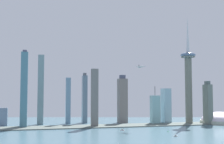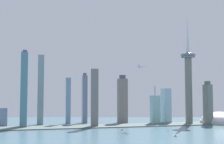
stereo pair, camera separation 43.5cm
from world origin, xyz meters
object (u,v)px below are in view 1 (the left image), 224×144
(skyscraper_4, at_px, (122,100))
(skyscraper_5, at_px, (85,99))
(observation_tower, at_px, (188,75))
(skyscraper_6, at_px, (2,117))
(stadium_dome, at_px, (220,120))
(skyscraper_9, at_px, (41,89))
(skyscraper_2, at_px, (24,89))
(skyscraper_3, at_px, (68,101))
(airplane, at_px, (141,67))
(skyscraper_0, at_px, (208,104))
(skyscraper_1, at_px, (155,110))
(skyscraper_8, at_px, (95,98))
(boat_2, at_px, (176,136))
(channel_buoy_2, at_px, (168,131))
(boat_6, at_px, (122,130))
(skyscraper_10, at_px, (166,106))

(skyscraper_4, distance_m, skyscraper_5, 102.20)
(observation_tower, relative_size, skyscraper_6, 6.51)
(stadium_dome, height_order, skyscraper_9, skyscraper_9)
(skyscraper_2, bearing_deg, skyscraper_3, 31.37)
(skyscraper_4, height_order, airplane, airplane)
(skyscraper_0, relative_size, skyscraper_3, 0.92)
(skyscraper_1, height_order, skyscraper_8, skyscraper_8)
(skyscraper_3, bearing_deg, skyscraper_2, -148.63)
(stadium_dome, relative_size, airplane, 3.99)
(stadium_dome, distance_m, boat_2, 293.68)
(skyscraper_9, height_order, channel_buoy_2, skyscraper_9)
(skyscraper_9, height_order, boat_2, skyscraper_9)
(skyscraper_1, height_order, skyscraper_2, skyscraper_2)
(skyscraper_0, height_order, airplane, airplane)
(skyscraper_2, relative_size, boat_6, 17.59)
(skyscraper_5, distance_m, skyscraper_9, 118.93)
(skyscraper_1, relative_size, skyscraper_5, 0.73)
(skyscraper_10, bearing_deg, observation_tower, -39.37)
(skyscraper_2, bearing_deg, observation_tower, -2.11)
(boat_6, height_order, airplane, airplane)
(stadium_dome, xyz_separation_m, channel_buoy_2, (-204.61, -123.58, -7.11))
(skyscraper_9, bearing_deg, observation_tower, -11.94)
(skyscraper_2, bearing_deg, airplane, -13.59)
(skyscraper_9, relative_size, boat_6, 17.38)
(airplane, bearing_deg, boat_6, -54.74)
(skyscraper_5, bearing_deg, skyscraper_2, -152.58)
(skyscraper_3, height_order, skyscraper_10, skyscraper_3)
(skyscraper_1, height_order, skyscraper_4, skyscraper_4)
(skyscraper_3, relative_size, channel_buoy_2, 60.03)
(observation_tower, relative_size, airplane, 10.91)
(skyscraper_2, xyz_separation_m, skyscraper_5, (153.58, 79.67, -23.27))
(skyscraper_3, bearing_deg, skyscraper_6, -175.65)
(skyscraper_6, bearing_deg, skyscraper_4, 1.05)
(skyscraper_2, relative_size, boat_2, 17.82)
(skyscraper_6, bearing_deg, skyscraper_8, -20.28)
(skyscraper_10, xyz_separation_m, boat_6, (-160.33, -134.04, -44.27))
(skyscraper_1, height_order, boat_6, skyscraper_1)
(skyscraper_1, xyz_separation_m, skyscraper_4, (-72.36, 53.27, 24.35))
(observation_tower, xyz_separation_m, stadium_dome, (82.98, -12.21, -118.23))
(skyscraper_10, distance_m, boat_6, 213.62)
(stadium_dome, distance_m, skyscraper_5, 361.20)
(skyscraper_2, bearing_deg, skyscraper_1, 1.09)
(skyscraper_6, distance_m, airplane, 355.45)
(skyscraper_1, distance_m, skyscraper_3, 227.04)
(skyscraper_3, distance_m, skyscraper_9, 75.74)
(skyscraper_4, xyz_separation_m, boat_6, (-49.72, -170.41, -59.46))
(skyscraper_9, bearing_deg, skyscraper_1, -11.29)
(stadium_dome, distance_m, skyscraper_2, 501.05)
(skyscraper_0, relative_size, skyscraper_2, 0.61)
(stadium_dome, bearing_deg, airplane, -171.11)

